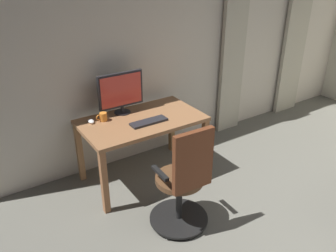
% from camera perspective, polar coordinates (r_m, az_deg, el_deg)
% --- Properties ---
extents(back_room_partition, '(5.80, 0.10, 2.50)m').
position_cam_1_polar(back_room_partition, '(4.51, 4.93, 12.95)').
color(back_room_partition, beige).
rests_on(back_room_partition, ground).
extents(curtain_left_panel, '(0.46, 0.06, 2.31)m').
position_cam_1_polar(curtain_left_panel, '(5.71, 20.29, 13.32)').
color(curtain_left_panel, '#BDB7A2').
rests_on(curtain_left_panel, ground).
extents(curtain_right_panel, '(0.38, 0.06, 2.31)m').
position_cam_1_polar(curtain_right_panel, '(4.78, 10.74, 12.17)').
color(curtain_right_panel, '#BDB7A2').
rests_on(curtain_right_panel, ground).
extents(desk, '(1.30, 0.75, 0.74)m').
position_cam_1_polar(desk, '(3.72, -4.35, -0.12)').
color(desk, '#93643F').
rests_on(desk, ground).
extents(office_chair, '(0.56, 0.56, 1.06)m').
position_cam_1_polar(office_chair, '(3.10, 2.61, -9.58)').
color(office_chair, black).
rests_on(office_chair, ground).
extents(computer_monitor, '(0.52, 0.18, 0.46)m').
position_cam_1_polar(computer_monitor, '(3.75, -7.79, 5.68)').
color(computer_monitor, '#232328').
rests_on(computer_monitor, desk).
extents(computer_keyboard, '(0.40, 0.13, 0.02)m').
position_cam_1_polar(computer_keyboard, '(3.58, -3.19, 0.70)').
color(computer_keyboard, '#232328').
rests_on(computer_keyboard, desk).
extents(computer_mouse, '(0.06, 0.10, 0.04)m').
position_cam_1_polar(computer_mouse, '(3.66, -12.62, 0.78)').
color(computer_mouse, white).
rests_on(computer_mouse, desk).
extents(mug_coffee, '(0.12, 0.08, 0.09)m').
position_cam_1_polar(mug_coffee, '(3.67, -10.71, 1.50)').
color(mug_coffee, orange).
rests_on(mug_coffee, desk).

